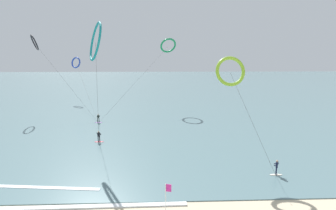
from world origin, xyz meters
The scene contains 12 objects.
sea_water centered at (0.00, 106.96, 0.04)m, with size 400.00×200.00×0.08m, color slate.
surfer_violet centered at (-13.08, 34.01, 0.82)m, with size 1.40×0.66×1.70m.
surfer_crimson centered at (-10.31, 22.77, 0.82)m, with size 1.40×0.73×1.70m.
surfer_ivory centered at (11.25, 11.49, 0.82)m, with size 1.40×0.68×1.70m.
kite_teal centered at (-9.49, 20.58, 14.53)m, with size 3.47×5.32×17.09m.
kite_lime centered at (7.02, 15.80, 10.92)m, with size 6.06×5.15×12.69m.
kite_emerald centered at (1.00, 48.66, 15.36)m, with size 16.39×16.50×17.14m.
kite_charcoal centered at (-28.39, 43.60, 15.70)m, with size 16.90×11.50×17.44m.
kite_cobalt centered at (-24.94, 59.24, 11.05)m, with size 13.60×26.53×12.72m.
beach_flag centered at (-0.73, 4.44, 2.09)m, with size 0.47×0.13×3.16m.
wave_crest_near centered at (-8.78, 6.47, 0.06)m, with size 19.71×0.50×0.12m, color white.
wave_crest_mid centered at (-13.89, 9.84, 0.06)m, with size 13.85×0.50×0.12m, color white.
Camera 1 is at (-1.26, -12.51, 12.49)m, focal length 26.20 mm.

